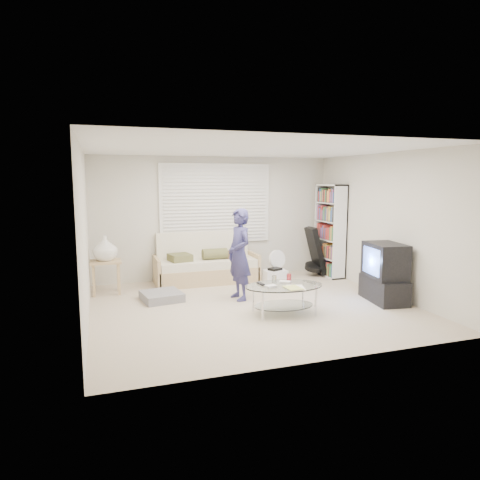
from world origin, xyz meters
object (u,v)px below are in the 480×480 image
object	(u,v)px
tv_unit	(384,273)
bookshelf	(330,231)
futon_sofa	(206,266)
coffee_table	(284,291)

from	to	relation	value
tv_unit	bookshelf	bearing A→B (deg)	86.46
futon_sofa	bookshelf	bearing A→B (deg)	-5.95
futon_sofa	coffee_table	bearing A→B (deg)	-75.46
bookshelf	coffee_table	xyz separation A→B (m)	(-2.00, -2.12, -0.61)
tv_unit	coffee_table	world-z (taller)	tv_unit
bookshelf	tv_unit	world-z (taller)	bookshelf
coffee_table	bookshelf	bearing A→B (deg)	46.65
futon_sofa	bookshelf	world-z (taller)	bookshelf
tv_unit	coffee_table	xyz separation A→B (m)	(-1.88, -0.10, -0.12)
futon_sofa	tv_unit	bearing A→B (deg)	-42.61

